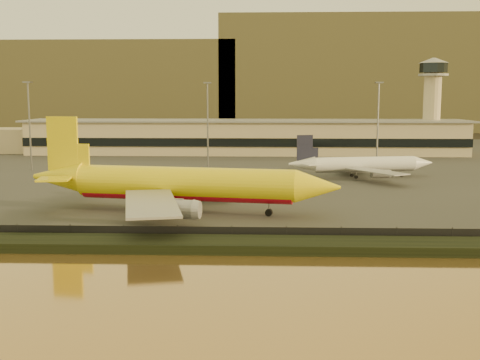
# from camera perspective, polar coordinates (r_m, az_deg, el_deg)

# --- Properties ---
(ground) EXTENTS (900.00, 900.00, 0.00)m
(ground) POSITION_cam_1_polar(r_m,az_deg,el_deg) (101.67, -1.53, -4.20)
(ground) COLOR black
(ground) RESTS_ON ground
(embankment) EXTENTS (320.00, 7.00, 1.40)m
(embankment) POSITION_cam_1_polar(r_m,az_deg,el_deg) (84.99, -2.28, -6.14)
(embankment) COLOR black
(embankment) RESTS_ON ground
(tarmac) EXTENTS (320.00, 220.00, 0.20)m
(tarmac) POSITION_cam_1_polar(r_m,az_deg,el_deg) (195.46, 0.27, 1.67)
(tarmac) COLOR #2D2D2D
(tarmac) RESTS_ON ground
(perimeter_fence) EXTENTS (300.00, 0.05, 2.20)m
(perimeter_fence) POSITION_cam_1_polar(r_m,az_deg,el_deg) (88.73, -2.08, -5.14)
(perimeter_fence) COLOR black
(perimeter_fence) RESTS_ON tarmac
(terminal_building) EXTENTS (202.00, 25.00, 12.60)m
(terminal_building) POSITION_cam_1_polar(r_m,az_deg,el_deg) (226.23, -3.16, 4.07)
(terminal_building) COLOR #C6B289
(terminal_building) RESTS_ON tarmac
(control_tower) EXTENTS (11.20, 11.20, 35.50)m
(control_tower) POSITION_cam_1_polar(r_m,az_deg,el_deg) (238.79, 17.77, 7.61)
(control_tower) COLOR #C6B289
(control_tower) RESTS_ON tarmac
(apron_light_masts) EXTENTS (152.20, 12.20, 25.40)m
(apron_light_masts) POSITION_cam_1_polar(r_m,az_deg,el_deg) (174.49, 5.01, 6.03)
(apron_light_masts) COLOR slate
(apron_light_masts) RESTS_ON tarmac
(distant_hills) EXTENTS (470.00, 160.00, 70.00)m
(distant_hills) POSITION_cam_1_polar(r_m,az_deg,el_deg) (440.15, -1.38, 9.21)
(distant_hills) COLOR brown
(distant_hills) RESTS_ON ground
(dhl_cargo_jet) EXTENTS (58.36, 56.53, 17.45)m
(dhl_cargo_jet) POSITION_cam_1_polar(r_m,az_deg,el_deg) (110.35, -5.71, -0.43)
(dhl_cargo_jet) COLOR yellow
(dhl_cargo_jet) RESTS_ON tarmac
(white_narrowbody_jet) EXTENTS (39.38, 37.89, 11.36)m
(white_narrowbody_jet) POSITION_cam_1_polar(r_m,az_deg,el_deg) (161.25, 11.48, 1.43)
(white_narrowbody_jet) COLOR silver
(white_narrowbody_jet) RESTS_ON tarmac
(gse_vehicle_yellow) EXTENTS (4.19, 2.83, 1.73)m
(gse_vehicle_yellow) POSITION_cam_1_polar(r_m,az_deg,el_deg) (132.60, 6.64, -0.94)
(gse_vehicle_yellow) COLOR yellow
(gse_vehicle_yellow) RESTS_ON tarmac
(gse_vehicle_white) EXTENTS (4.12, 2.82, 1.70)m
(gse_vehicle_white) POSITION_cam_1_polar(r_m,az_deg,el_deg) (134.32, -13.37, -0.99)
(gse_vehicle_white) COLOR silver
(gse_vehicle_white) RESTS_ON tarmac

